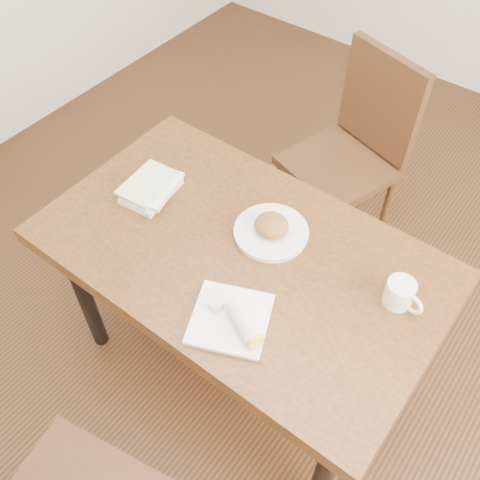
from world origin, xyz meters
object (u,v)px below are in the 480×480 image
Objects in this scene: plate_scone at (271,230)px; coffee_mug at (401,293)px; chair_far at (355,146)px; plate_burrito at (235,320)px; table at (240,266)px; book_stack at (151,188)px.

plate_scone is 1.94× the size of coffee_mug.
chair_far reaches higher than plate_burrito.
chair_far is 0.98m from coffee_mug.
coffee_mug is 0.48m from plate_burrito.
coffee_mug is at bearing -55.10° from chair_far.
chair_far is at bearing 93.54° from table.
book_stack is (-0.44, -0.10, 0.00)m from plate_scone.
plate_burrito is at bearing -79.54° from chair_far.
plate_burrito reaches higher than book_stack.
table is 0.41m from book_stack.
table is at bearing -86.46° from chair_far.
book_stack is at bearing 177.56° from table.
coffee_mug is 0.89m from book_stack.
table is at bearing -2.44° from book_stack.
book_stack is (-0.88, -0.11, -0.02)m from coffee_mug.
plate_burrito is (-0.33, -0.35, -0.02)m from coffee_mug.
plate_scone is at bearing -83.02° from chair_far.
plate_scone reaches higher than table.
table is 4.51× the size of plate_burrito.
book_stack is at bearing -173.08° from coffee_mug.
coffee_mug reaches higher than table.
coffee_mug is at bearing 6.92° from book_stack.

